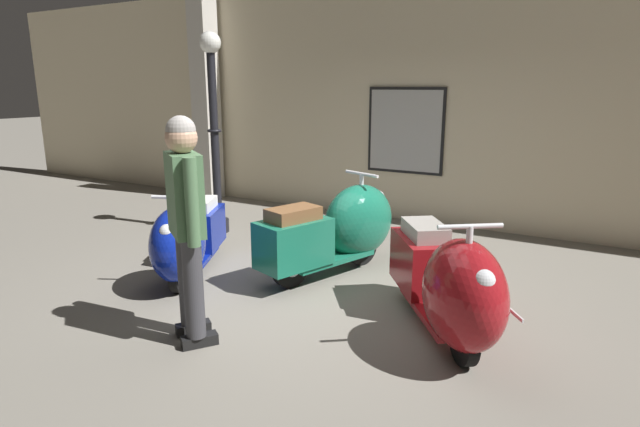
# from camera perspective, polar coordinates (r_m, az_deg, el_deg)

# --- Properties ---
(ground_plane) EXTENTS (60.00, 60.00, 0.00)m
(ground_plane) POSITION_cam_1_polar(r_m,az_deg,el_deg) (5.12, -2.72, -8.92)
(ground_plane) COLOR slate
(showroom_back_wall) EXTENTS (18.00, 0.63, 3.52)m
(showroom_back_wall) POSITION_cam_1_polar(r_m,az_deg,el_deg) (7.83, 10.01, 12.04)
(showroom_back_wall) COLOR beige
(showroom_back_wall) RESTS_ON ground
(scooter_0) EXTENTS (1.11, 1.62, 0.97)m
(scooter_0) POSITION_cam_1_polar(r_m,az_deg,el_deg) (5.51, -14.49, -2.82)
(scooter_0) COLOR black
(scooter_0) RESTS_ON ground
(scooter_1) EXTENTS (1.03, 1.81, 1.06)m
(scooter_1) POSITION_cam_1_polar(r_m,az_deg,el_deg) (5.59, 2.25, -1.66)
(scooter_1) COLOR black
(scooter_1) RESTS_ON ground
(scooter_2) EXTENTS (1.42, 1.68, 1.05)m
(scooter_2) POSITION_cam_1_polar(r_m,az_deg,el_deg) (4.18, 14.01, -7.63)
(scooter_2) COLOR black
(scooter_2) RESTS_ON ground
(lamppost) EXTENTS (0.28, 0.28, 2.66)m
(lamppost) POSITION_cam_1_polar(r_m,az_deg,el_deg) (7.12, -11.55, 9.28)
(lamppost) COLOR black
(lamppost) RESTS_ON ground
(visitor_0) EXTENTS (0.51, 0.44, 1.77)m
(visitor_0) POSITION_cam_1_polar(r_m,az_deg,el_deg) (4.05, -14.48, -0.23)
(visitor_0) COLOR black
(visitor_0) RESTS_ON ground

